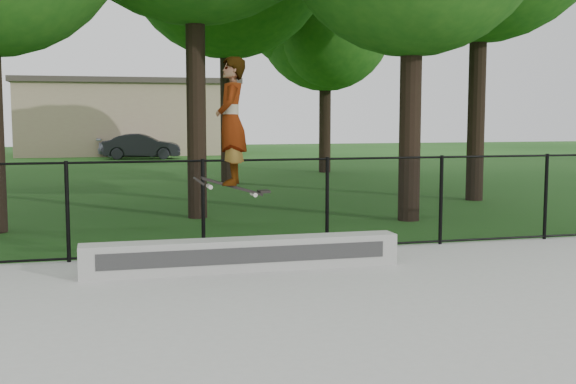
{
  "coord_description": "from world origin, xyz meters",
  "views": [
    {
      "loc": [
        -3.49,
        -5.08,
        2.21
      ],
      "look_at": [
        -1.09,
        4.2,
        1.2
      ],
      "focal_mm": 45.0,
      "sensor_mm": 36.0,
      "label": 1
    }
  ],
  "objects_px": {
    "grind_ledge": "(243,254)",
    "skater_airborne": "(231,124)",
    "car_b": "(142,146)",
    "car_c": "(132,147)"
  },
  "relations": [
    {
      "from": "grind_ledge",
      "to": "skater_airborne",
      "type": "xyz_separation_m",
      "value": [
        -0.21,
        -0.3,
        1.83
      ]
    },
    {
      "from": "car_b",
      "to": "car_c",
      "type": "relative_size",
      "value": 1.07
    },
    {
      "from": "car_b",
      "to": "skater_airborne",
      "type": "distance_m",
      "value": 28.32
    },
    {
      "from": "car_c",
      "to": "skater_airborne",
      "type": "bearing_deg",
      "value": -170.6
    },
    {
      "from": "car_b",
      "to": "car_c",
      "type": "bearing_deg",
      "value": 16.72
    },
    {
      "from": "car_c",
      "to": "skater_airborne",
      "type": "distance_m",
      "value": 30.57
    },
    {
      "from": "grind_ledge",
      "to": "car_c",
      "type": "relative_size",
      "value": 1.33
    },
    {
      "from": "car_b",
      "to": "car_c",
      "type": "xyz_separation_m",
      "value": [
        -0.39,
        2.25,
        -0.12
      ]
    },
    {
      "from": "grind_ledge",
      "to": "skater_airborne",
      "type": "distance_m",
      "value": 1.86
    },
    {
      "from": "skater_airborne",
      "to": "car_b",
      "type": "bearing_deg",
      "value": 89.36
    }
  ]
}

